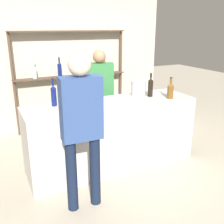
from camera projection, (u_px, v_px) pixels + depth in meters
The scene contains 11 objects.
ground_plane at pixel (112, 164), 3.92m from camera, with size 16.00×16.00×0.00m, color #B2A893.
bar_counter at pixel (112, 134), 3.77m from camera, with size 2.42×0.69×0.96m, color #B7B2AD.
back_wall at pixel (68, 56), 5.14m from camera, with size 4.02×0.12×2.80m, color #B2A899.
back_shelf at pixel (71, 65), 5.04m from camera, with size 2.21×0.18×1.89m.
counter_bottle_0 at pixel (150, 87), 3.87m from camera, with size 0.07×0.07×0.36m.
counter_bottle_1 at pixel (54, 95), 3.41m from camera, with size 0.07×0.07×0.37m.
counter_bottle_2 at pixel (170, 90), 3.77m from camera, with size 0.09×0.09×0.31m.
wine_glass at pixel (83, 100), 3.32m from camera, with size 0.08×0.08×0.15m.
ice_bucket at pixel (138, 88), 3.92m from camera, with size 0.23×0.23×0.23m.
customer_left at pixel (82, 122), 2.70m from camera, with size 0.43×0.23×1.72m.
server_behind_counter at pixel (100, 91), 4.36m from camera, with size 0.49×0.34×1.61m.
Camera 1 is at (-1.55, -3.12, 1.97)m, focal length 42.00 mm.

